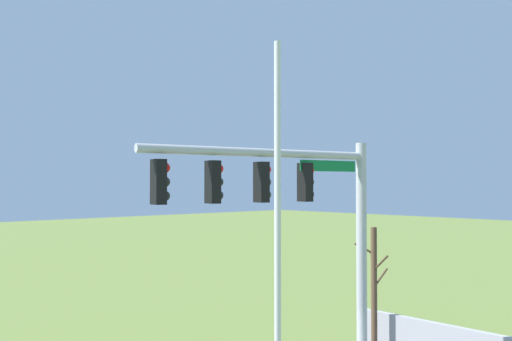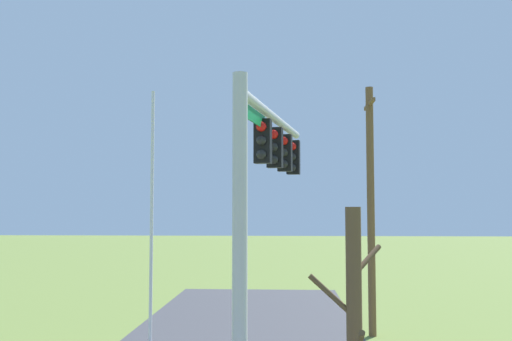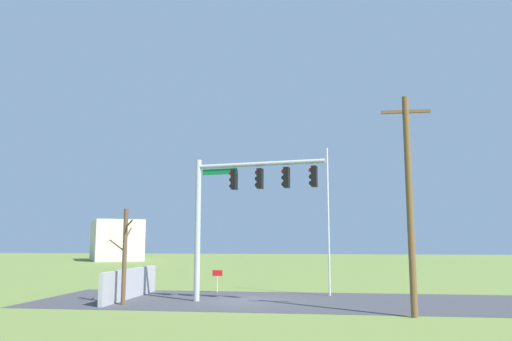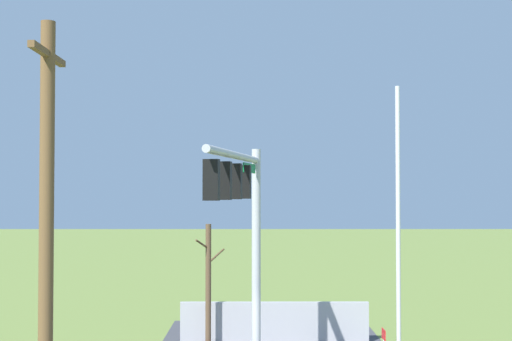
{
  "view_description": "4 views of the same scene",
  "coord_description": "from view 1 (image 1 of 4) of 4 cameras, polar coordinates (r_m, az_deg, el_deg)",
  "views": [
    {
      "loc": [
        -9.94,
        -8.4,
        5.69
      ],
      "look_at": [
        -1.34,
        0.83,
        6.01
      ],
      "focal_mm": 39.23,
      "sensor_mm": 36.0,
      "label": 1
    },
    {
      "loc": [
        12.49,
        1.42,
        4.28
      ],
      "look_at": [
        -0.48,
        0.73,
        5.18
      ],
      "focal_mm": 39.57,
      "sensor_mm": 36.0,
      "label": 2
    },
    {
      "loc": [
        -3.72,
        23.97,
        2.88
      ],
      "look_at": [
        -0.74,
        1.68,
        6.07
      ],
      "focal_mm": 34.51,
      "sensor_mm": 36.0,
      "label": 3
    },
    {
      "loc": [
        -19.5,
        0.63,
        5.5
      ],
      "look_at": [
        -1.35,
        0.6,
        6.02
      ],
      "focal_mm": 48.83,
      "sensor_mm": 36.0,
      "label": 4
    }
  ],
  "objects": [
    {
      "name": "signal_mast",
      "position": [
        13.88,
        4.57,
        -4.71
      ],
      "size": [
        6.33,
        1.39,
        6.8
      ],
      "color": "#B2B5BA",
      "rests_on": "ground_plane"
    },
    {
      "name": "flagpole",
      "position": [
        8.48,
        2.23,
        -13.52
      ],
      "size": [
        0.1,
        0.1,
        7.83
      ],
      "primitive_type": "cylinder",
      "color": "silver",
      "rests_on": "ground_plane"
    },
    {
      "name": "bare_tree",
      "position": [
        18.87,
        11.96,
        -12.03
      ],
      "size": [
        1.27,
        1.02,
        4.31
      ],
      "color": "brown",
      "rests_on": "ground_plane"
    }
  ]
}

